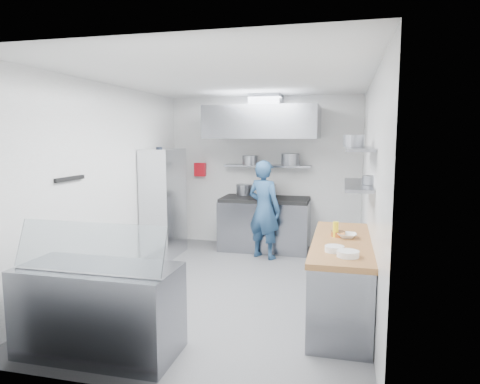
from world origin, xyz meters
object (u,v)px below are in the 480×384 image
(gas_range, at_px, (265,225))
(wire_rack, at_px, (164,203))
(chef, at_px, (264,210))
(display_case, at_px, (99,310))

(gas_range, height_order, wire_rack, wire_rack)
(wire_rack, bearing_deg, chef, 8.24)
(gas_range, relative_size, wire_rack, 0.86)
(gas_range, distance_m, display_case, 4.19)
(chef, bearing_deg, gas_range, -57.80)
(chef, xyz_separation_m, display_case, (-0.92, -3.56, -0.41))
(gas_range, distance_m, wire_rack, 1.87)
(wire_rack, xyz_separation_m, display_case, (0.79, -3.32, -0.50))
(chef, height_order, wire_rack, wire_rack)
(gas_range, bearing_deg, wire_rack, -154.31)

